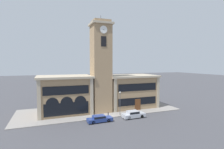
# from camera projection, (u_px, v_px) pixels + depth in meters

# --- Properties ---
(ground_plane) EXTENTS (300.00, 300.00, 0.00)m
(ground_plane) POSITION_uv_depth(u_px,v_px,m) (109.00, 118.00, 35.88)
(ground_plane) COLOR #424247
(sidewalk_kerb) EXTENTS (37.20, 13.20, 0.15)m
(sidewalk_kerb) POSITION_uv_depth(u_px,v_px,m) (99.00, 110.00, 42.04)
(sidewalk_kerb) COLOR gray
(sidewalk_kerb) RESTS_ON ground_plane
(clock_tower) EXTENTS (4.86, 4.86, 22.14)m
(clock_tower) POSITION_uv_depth(u_px,v_px,m) (101.00, 67.00, 40.08)
(clock_tower) COLOR #9E7F5B
(clock_tower) RESTS_ON ground_plane
(town_hall_left_wing) EXTENTS (11.91, 8.77, 8.49)m
(town_hall_left_wing) POSITION_uv_depth(u_px,v_px,m) (65.00, 94.00, 39.44)
(town_hall_left_wing) COLOR #9E7F5B
(town_hall_left_wing) RESTS_ON ground_plane
(town_hall_right_wing) EXTENTS (12.92, 8.77, 8.27)m
(town_hall_right_wing) POSITION_uv_depth(u_px,v_px,m) (130.00, 91.00, 45.29)
(town_hall_right_wing) COLOR #9E7F5B
(town_hall_right_wing) RESTS_ON ground_plane
(parked_car_near) EXTENTS (4.91, 1.94, 1.29)m
(parked_car_near) POSITION_uv_depth(u_px,v_px,m) (99.00, 119.00, 33.50)
(parked_car_near) COLOR navy
(parked_car_near) RESTS_ON ground_plane
(parked_car_mid) EXTENTS (4.82, 2.01, 1.48)m
(parked_car_mid) POSITION_uv_depth(u_px,v_px,m) (133.00, 114.00, 36.08)
(parked_car_mid) COLOR #B2B7C1
(parked_car_mid) RESTS_ON ground_plane
(street_lamp) EXTENTS (0.36, 0.36, 5.13)m
(street_lamp) POSITION_uv_depth(u_px,v_px,m) (120.00, 99.00, 37.31)
(street_lamp) COLOR #4C4C51
(street_lamp) RESTS_ON sidewalk_kerb
(bollard) EXTENTS (0.18, 0.18, 1.06)m
(bollard) POSITION_uv_depth(u_px,v_px,m) (108.00, 115.00, 36.14)
(bollard) COLOR black
(bollard) RESTS_ON sidewalk_kerb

